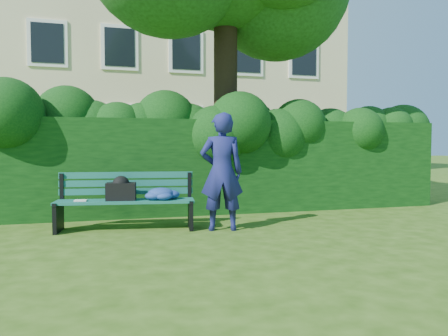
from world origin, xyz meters
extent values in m
plane|color=#29490E|center=(0.00, 0.00, 0.00)|extent=(80.00, 80.00, 0.00)
cube|color=#D1BC8C|center=(0.00, 14.00, 6.00)|extent=(16.00, 8.00, 12.00)
cube|color=white|center=(-3.60, 9.98, 2.00)|extent=(1.30, 0.08, 1.60)
cube|color=black|center=(-3.60, 9.94, 2.00)|extent=(1.05, 0.04, 1.35)
cube|color=white|center=(-1.20, 9.98, 2.00)|extent=(1.30, 0.08, 1.60)
cube|color=black|center=(-1.20, 9.94, 2.00)|extent=(1.05, 0.04, 1.35)
cube|color=white|center=(1.20, 9.98, 2.00)|extent=(1.30, 0.08, 1.60)
cube|color=black|center=(1.20, 9.94, 2.00)|extent=(1.05, 0.04, 1.35)
cube|color=white|center=(3.60, 9.98, 2.00)|extent=(1.30, 0.08, 1.60)
cube|color=black|center=(3.60, 9.94, 2.00)|extent=(1.05, 0.04, 1.35)
cube|color=white|center=(6.00, 9.98, 2.00)|extent=(1.30, 0.08, 1.60)
cube|color=black|center=(6.00, 9.94, 2.00)|extent=(1.05, 0.04, 1.35)
cube|color=white|center=(-3.60, 9.98, 4.80)|extent=(1.30, 0.08, 1.60)
cube|color=black|center=(-3.60, 9.94, 4.80)|extent=(1.05, 0.04, 1.35)
cube|color=white|center=(-1.20, 9.98, 4.80)|extent=(1.30, 0.08, 1.60)
cube|color=black|center=(-1.20, 9.94, 4.80)|extent=(1.05, 0.04, 1.35)
cube|color=white|center=(1.20, 9.98, 4.80)|extent=(1.30, 0.08, 1.60)
cube|color=black|center=(1.20, 9.94, 4.80)|extent=(1.05, 0.04, 1.35)
cube|color=white|center=(3.60, 9.98, 4.80)|extent=(1.30, 0.08, 1.60)
cube|color=black|center=(3.60, 9.94, 4.80)|extent=(1.05, 0.04, 1.35)
cube|color=white|center=(6.00, 9.98, 4.80)|extent=(1.30, 0.08, 1.60)
cube|color=black|center=(6.00, 9.94, 4.80)|extent=(1.05, 0.04, 1.35)
cube|color=black|center=(0.00, 2.20, 0.90)|extent=(10.00, 1.00, 1.80)
cylinder|color=black|center=(0.57, 2.50, 2.60)|extent=(0.48, 0.48, 5.20)
cube|color=#0F4E3F|center=(-1.59, 0.52, 0.45)|extent=(2.10, 0.40, 0.04)
cube|color=#0F4E3F|center=(-1.57, 0.63, 0.45)|extent=(2.10, 0.40, 0.04)
cube|color=#0F4E3F|center=(-1.55, 0.75, 0.45)|extent=(2.10, 0.40, 0.04)
cube|color=#0F4E3F|center=(-1.53, 0.87, 0.45)|extent=(2.10, 0.40, 0.04)
cube|color=#0F4E3F|center=(-1.52, 0.95, 0.58)|extent=(2.09, 0.33, 0.10)
cube|color=#0F4E3F|center=(-1.52, 0.96, 0.71)|extent=(2.09, 0.33, 0.10)
cube|color=#0F4E3F|center=(-1.52, 0.97, 0.84)|extent=(2.09, 0.33, 0.10)
cube|color=black|center=(-2.55, 0.84, 0.22)|extent=(0.13, 0.50, 0.44)
cube|color=black|center=(-2.52, 1.09, 0.65)|extent=(0.07, 0.07, 0.45)
cube|color=black|center=(-2.56, 0.79, 0.44)|extent=(0.12, 0.42, 0.05)
cube|color=black|center=(-0.57, 0.55, 0.22)|extent=(0.13, 0.50, 0.44)
cube|color=black|center=(-0.53, 0.81, 0.65)|extent=(0.07, 0.07, 0.45)
cube|color=black|center=(-0.57, 0.50, 0.44)|extent=(0.12, 0.42, 0.05)
cube|color=white|center=(-2.22, 0.74, 0.48)|extent=(0.20, 0.15, 0.02)
cube|color=black|center=(-1.63, 0.70, 0.61)|extent=(0.48, 0.33, 0.27)
imported|color=navy|center=(-0.13, 0.29, 0.91)|extent=(0.73, 0.55, 1.82)
camera|label=1|loc=(-1.93, -6.18, 1.32)|focal=35.00mm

